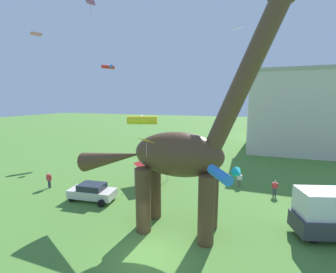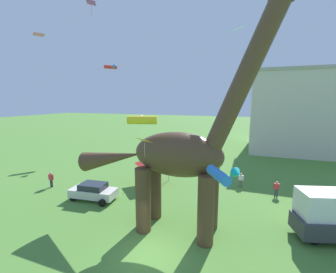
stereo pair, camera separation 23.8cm
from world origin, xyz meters
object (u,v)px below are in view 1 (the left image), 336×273
kite_trailing (143,120)px  kite_apex (146,141)px  parked_sedan_left (92,192)px  kite_drifting (224,174)px  kite_high_left (90,2)px  kite_mid_center (237,29)px  person_near_flyer (275,187)px  person_strolling_adult (297,190)px  dinosaur_sculpture (177,154)px  kite_near_low (36,34)px  kite_far_left (108,67)px  person_vendor_side (49,179)px  person_photographer (240,178)px  festival_canopy_tent (151,161)px

kite_trailing → kite_apex: size_ratio=2.34×
parked_sedan_left → kite_apex: bearing=-44.0°
kite_drifting → kite_high_left: bearing=165.7°
kite_mid_center → person_near_flyer: bearing=-16.8°
person_strolling_adult → kite_mid_center: size_ratio=0.54×
dinosaur_sculpture → kite_near_low: 18.75m
kite_trailing → kite_far_left: bearing=127.6°
kite_apex → person_vendor_side: bearing=151.9°
person_photographer → kite_apex: (-3.99, -14.68, 6.31)m
kite_high_left → kite_far_left: bearing=121.2°
kite_trailing → parked_sedan_left: bearing=158.7°
dinosaur_sculpture → parked_sedan_left: dinosaur_sculpture is taller
person_vendor_side → kite_high_left: kite_high_left is taller
person_photographer → kite_drifting: size_ratio=0.75×
person_strolling_adult → kite_mid_center: (-6.21, 0.92, 15.19)m
parked_sedan_left → person_photographer: (12.62, 7.79, 0.10)m
parked_sedan_left → kite_apex: kite_apex is taller
kite_near_low → kite_mid_center: bearing=18.4°
kite_near_low → kite_far_left: kite_near_low is taller
person_vendor_side → person_photographer: bearing=108.6°
kite_mid_center → kite_near_low: bearing=-161.6°
kite_drifting → kite_near_low: bearing=161.1°
dinosaur_sculpture → festival_canopy_tent: (-5.13, 7.50, -2.89)m
kite_far_left → kite_high_left: bearing=-58.8°
person_vendor_side → kite_near_low: (-0.73, 0.66, 14.44)m
person_vendor_side → kite_near_low: size_ratio=1.33×
kite_near_low → kite_far_left: size_ratio=0.52×
parked_sedan_left → kite_drifting: (11.96, -4.79, 4.50)m
person_vendor_side → kite_apex: bearing=60.5°
person_vendor_side → dinosaur_sculpture: bearing=77.4°
kite_apex → kite_mid_center: kite_mid_center is taller
festival_canopy_tent → kite_drifting: 13.68m
kite_near_low → kite_apex: size_ratio=1.42×
dinosaur_sculpture → kite_mid_center: bearing=94.3°
dinosaur_sculpture → kite_apex: 5.27m
person_strolling_adult → kite_high_left: bearing=116.9°
person_strolling_adult → kite_mid_center: 16.43m
parked_sedan_left → person_near_flyer: bearing=16.8°
parked_sedan_left → kite_high_left: 15.15m
kite_near_low → kite_far_left: (-4.06, 18.35, -0.43)m
parked_sedan_left → dinosaur_sculpture: bearing=-18.1°
kite_drifting → kite_apex: bearing=-147.8°
kite_drifting → person_photographer: bearing=87.0°
kite_near_low → kite_high_left: kite_high_left is taller
kite_near_low → person_photographer: bearing=17.5°
dinosaur_sculpture → kite_near_low: kite_near_low is taller
person_photographer → person_vendor_side: 19.93m
kite_trailing → kite_apex: (2.22, -4.38, -0.54)m
parked_sedan_left → person_photographer: size_ratio=2.91×
dinosaur_sculpture → kite_apex: size_ratio=17.30×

